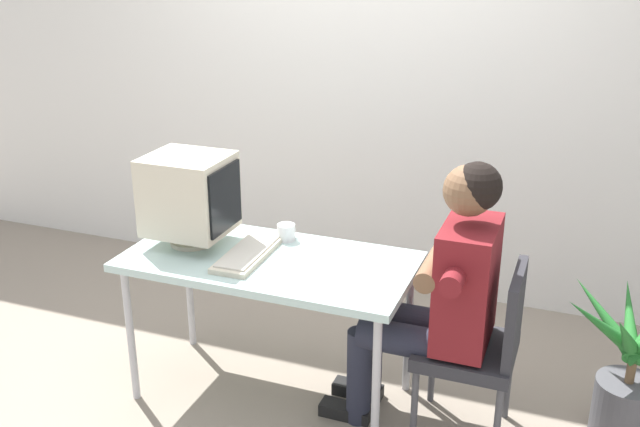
# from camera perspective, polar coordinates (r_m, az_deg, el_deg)

# --- Properties ---
(ground_plane) EXTENTS (12.00, 12.00, 0.00)m
(ground_plane) POSITION_cam_1_polar(r_m,az_deg,el_deg) (3.66, -3.74, -13.84)
(ground_plane) COLOR gray
(wall_back) EXTENTS (8.00, 0.10, 3.00)m
(wall_back) POSITION_cam_1_polar(r_m,az_deg,el_deg) (4.28, 7.55, 12.87)
(wall_back) COLOR silver
(wall_back) RESTS_ON ground_plane
(desk) EXTENTS (1.32, 0.65, 0.72)m
(desk) POSITION_cam_1_polar(r_m,az_deg,el_deg) (3.33, -4.01, -4.36)
(desk) COLOR #B7B7BC
(desk) RESTS_ON ground_plane
(crt_monitor) EXTENTS (0.38, 0.33, 0.43)m
(crt_monitor) POSITION_cam_1_polar(r_m,az_deg,el_deg) (3.42, -10.18, 1.45)
(crt_monitor) COLOR beige
(crt_monitor) RESTS_ON desk
(keyboard) EXTENTS (0.18, 0.48, 0.03)m
(keyboard) POSITION_cam_1_polar(r_m,az_deg,el_deg) (3.33, -5.58, -3.06)
(keyboard) COLOR beige
(keyboard) RESTS_ON desk
(office_chair) EXTENTS (0.41, 0.41, 0.82)m
(office_chair) POSITION_cam_1_polar(r_m,az_deg,el_deg) (3.22, 12.52, -9.86)
(office_chair) COLOR #4C4C51
(office_chair) RESTS_ON ground_plane
(person_seated) EXTENTS (0.72, 0.59, 1.26)m
(person_seated) POSITION_cam_1_polar(r_m,az_deg,el_deg) (3.14, 9.48, -5.87)
(person_seated) COLOR maroon
(person_seated) RESTS_ON ground_plane
(potted_plant) EXTENTS (0.70, 0.67, 0.74)m
(potted_plant) POSITION_cam_1_polar(r_m,az_deg,el_deg) (3.49, 23.16, -11.23)
(potted_plant) COLOR #4C4C51
(potted_plant) RESTS_ON ground_plane
(desk_mug) EXTENTS (0.09, 0.10, 0.08)m
(desk_mug) POSITION_cam_1_polar(r_m,az_deg,el_deg) (3.48, -2.64, -1.46)
(desk_mug) COLOR white
(desk_mug) RESTS_ON desk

